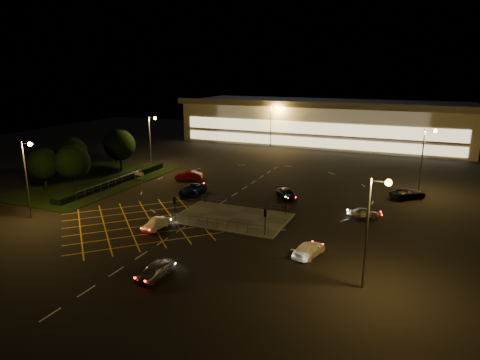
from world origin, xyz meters
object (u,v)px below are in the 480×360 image
at_px(car_queue_white, 156,224).
at_px(car_far_dkgrey, 286,194).
at_px(car_right_silver, 364,213).
at_px(car_east_grey, 408,193).
at_px(car_left_blue, 193,189).
at_px(signal_ne, 286,198).
at_px(signal_se, 265,217).
at_px(signal_nw, 204,188).
at_px(signal_sw, 175,204).
at_px(car_near_silver, 156,270).
at_px(car_approach_white, 309,249).
at_px(car_circ_red, 189,176).

xyz_separation_m(car_queue_white, car_far_dkgrey, (10.69, 18.24, 0.04)).
height_order(car_right_silver, car_east_grey, car_east_grey).
bearing_deg(car_left_blue, signal_ne, -12.75).
height_order(signal_se, car_queue_white, signal_se).
bearing_deg(signal_nw, signal_sw, -90.00).
bearing_deg(signal_se, signal_sw, 0.00).
bearing_deg(car_near_silver, car_right_silver, 64.39).
height_order(car_queue_white, car_approach_white, car_approach_white).
height_order(signal_nw, car_queue_white, signal_nw).
xyz_separation_m(car_near_silver, car_right_silver, (15.61, 24.51, -0.11)).
relative_size(signal_nw, car_circ_red, 0.67).
distance_m(car_near_silver, car_right_silver, 29.06).
height_order(car_right_silver, car_approach_white, car_approach_white).
bearing_deg(car_near_silver, car_queue_white, 130.27).
height_order(car_near_silver, car_right_silver, car_near_silver).
bearing_deg(car_east_grey, signal_nw, 76.04).
xyz_separation_m(car_circ_red, car_approach_white, (26.81, -22.29, -0.07)).
relative_size(signal_sw, car_near_silver, 0.74).
height_order(car_near_silver, car_left_blue, car_left_blue).
relative_size(signal_se, car_queue_white, 0.80).
distance_m(signal_ne, car_circ_red, 23.62).
distance_m(signal_nw, car_queue_white, 11.15).
bearing_deg(car_approach_white, signal_nw, -19.42).
distance_m(signal_nw, car_approach_white, 21.29).
xyz_separation_m(car_right_silver, car_east_grey, (4.90, 11.30, 0.13)).
bearing_deg(car_approach_white, car_right_silver, -91.88).
xyz_separation_m(car_queue_white, car_right_silver, (22.50, 14.06, -0.03)).
xyz_separation_m(signal_nw, car_east_grey, (26.61, 14.37, -1.61)).
relative_size(signal_nw, car_approach_white, 0.65).
xyz_separation_m(car_circ_red, car_east_grey, (35.45, 3.37, -0.02)).
relative_size(car_near_silver, car_circ_red, 0.91).
bearing_deg(signal_nw, signal_ne, 0.00).
relative_size(signal_ne, car_queue_white, 0.80).
bearing_deg(car_approach_white, signal_ne, -49.42).
bearing_deg(signal_sw, signal_nw, -90.00).
relative_size(signal_se, car_east_grey, 0.58).
bearing_deg(car_far_dkgrey, signal_nw, 177.05).
height_order(car_left_blue, car_east_grey, car_left_blue).
bearing_deg(signal_se, signal_nw, -33.65).
relative_size(car_queue_white, car_far_dkgrey, 0.83).
height_order(signal_ne, car_approach_white, signal_ne).
height_order(signal_nw, car_east_grey, signal_nw).
xyz_separation_m(car_east_grey, car_approach_white, (-8.64, -25.66, -0.05)).
bearing_deg(car_right_silver, car_circ_red, 63.71).
distance_m(car_queue_white, car_circ_red, 23.42).
relative_size(car_near_silver, car_approach_white, 0.89).
relative_size(signal_sw, signal_se, 1.00).
height_order(car_far_dkgrey, car_east_grey, car_east_grey).
xyz_separation_m(signal_ne, car_near_silver, (-5.90, -21.44, -1.64)).
distance_m(signal_sw, car_queue_white, 3.55).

